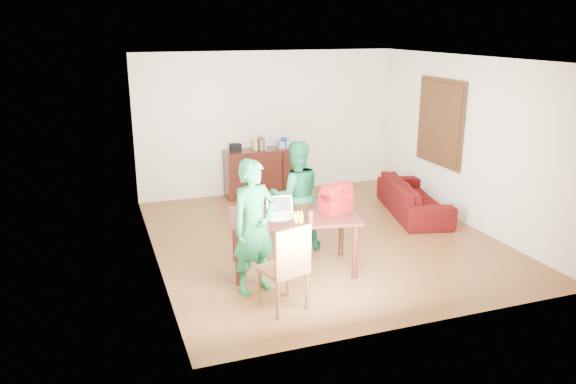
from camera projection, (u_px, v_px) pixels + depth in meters
name	position (u px, v px, depth m)	size (l,w,h in m)	color
room	(321.00, 153.00, 8.38)	(5.20, 5.70, 2.90)	#4A2412
table	(293.00, 222.00, 7.35)	(1.81, 1.24, 0.78)	black
chair	(284.00, 284.00, 6.42)	(0.57, 0.56, 1.04)	brown
person_near	(254.00, 227.00, 6.71)	(0.61, 0.40, 1.66)	#166635
person_far	(296.00, 196.00, 8.04)	(0.78, 0.61, 1.60)	#12522C
laptop	(282.00, 214.00, 7.20)	(0.37, 0.28, 0.24)	white
bananas	(298.00, 221.00, 6.97)	(0.17, 0.11, 0.06)	gold
bottle	(311.00, 216.00, 6.99)	(0.06, 0.06, 0.18)	#542913
red_bag	(336.00, 200.00, 7.40)	(0.41, 0.24, 0.30)	maroon
sofa	(414.00, 197.00, 9.69)	(2.00, 0.78, 0.58)	#3C0708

